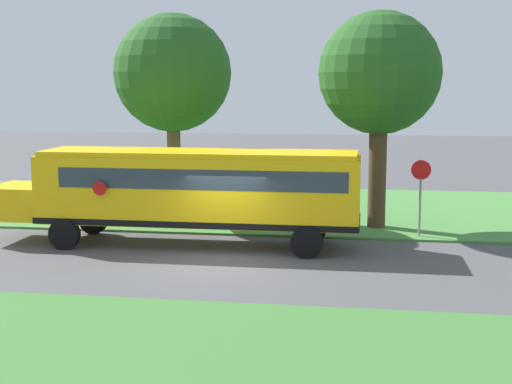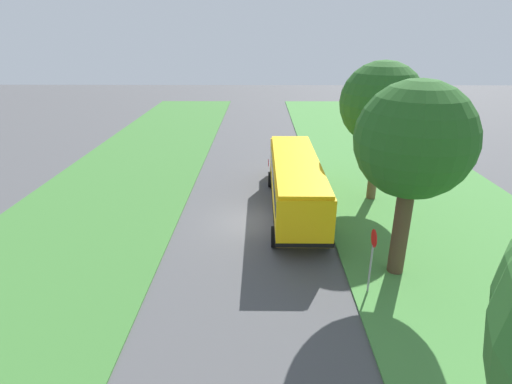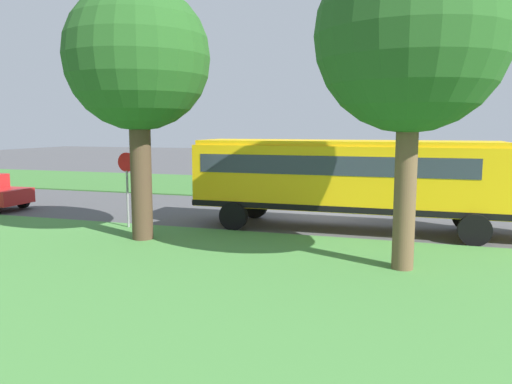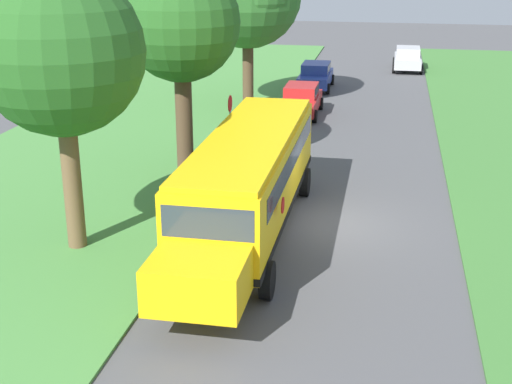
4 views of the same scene
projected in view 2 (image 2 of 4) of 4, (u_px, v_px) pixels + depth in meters
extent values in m
plane|color=#4C4C4F|center=(253.00, 222.00, 21.32)|extent=(120.00, 120.00, 0.00)
cube|color=#47843D|center=(440.00, 223.00, 21.20)|extent=(12.00, 80.00, 0.08)
cube|color=#3D7533|center=(85.00, 221.00, 21.40)|extent=(10.00, 80.00, 0.07)
cube|color=yellow|center=(296.00, 182.00, 21.65)|extent=(2.50, 10.50, 2.20)
cube|color=yellow|center=(288.00, 158.00, 27.61)|extent=(2.20, 1.90, 1.10)
cube|color=yellow|center=(296.00, 161.00, 21.21)|extent=(2.35, 10.29, 0.16)
cube|color=black|center=(295.00, 198.00, 22.01)|extent=(2.54, 10.54, 0.20)
cube|color=#2D3842|center=(296.00, 176.00, 21.20)|extent=(2.53, 9.24, 0.64)
cube|color=#2D3842|center=(290.00, 148.00, 26.30)|extent=(2.25, 0.12, 0.80)
cylinder|color=red|center=(268.00, 163.00, 24.29)|extent=(0.03, 0.44, 0.44)
cylinder|color=black|center=(271.00, 179.00, 26.08)|extent=(0.30, 1.00, 1.00)
cylinder|color=black|center=(309.00, 180.00, 26.05)|extent=(0.30, 1.00, 1.00)
cylinder|color=black|center=(274.00, 237.00, 18.77)|extent=(0.30, 1.00, 1.00)
cylinder|color=black|center=(327.00, 237.00, 18.74)|extent=(0.30, 1.00, 1.00)
cylinder|color=brown|center=(374.00, 167.00, 23.56)|extent=(0.54, 0.54, 4.05)
sphere|color=#23561E|center=(381.00, 103.00, 22.16)|extent=(4.63, 4.63, 4.63)
sphere|color=#23561E|center=(394.00, 101.00, 21.85)|extent=(3.00, 3.00, 3.00)
cylinder|color=#4C3826|center=(401.00, 229.00, 16.14)|extent=(0.66, 0.66, 4.07)
sphere|color=#23561E|center=(414.00, 140.00, 14.76)|extent=(4.46, 4.46, 4.46)
sphere|color=#23561E|center=(427.00, 138.00, 14.43)|extent=(2.97, 2.97, 2.97)
cylinder|color=gray|center=(370.00, 270.00, 15.17)|extent=(0.08, 0.08, 2.10)
cylinder|color=red|center=(374.00, 238.00, 14.66)|extent=(0.03, 0.68, 0.68)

